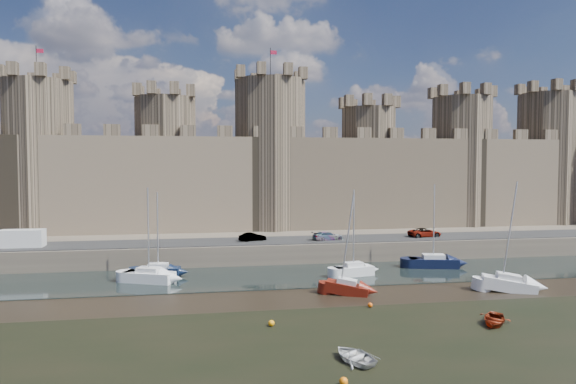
# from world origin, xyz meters

# --- Properties ---
(ground) EXTENTS (160.00, 160.00, 0.00)m
(ground) POSITION_xyz_m (0.00, 0.00, 0.00)
(ground) COLOR black
(ground) RESTS_ON ground
(water_channel) EXTENTS (160.00, 12.00, 0.08)m
(water_channel) POSITION_xyz_m (0.00, 24.00, 0.04)
(water_channel) COLOR black
(water_channel) RESTS_ON ground
(quay) EXTENTS (160.00, 60.00, 2.50)m
(quay) POSITION_xyz_m (0.00, 60.00, 1.25)
(quay) COLOR #4C443A
(quay) RESTS_ON ground
(road) EXTENTS (160.00, 7.00, 0.10)m
(road) POSITION_xyz_m (0.00, 34.00, 2.55)
(road) COLOR black
(road) RESTS_ON quay
(castle) EXTENTS (108.50, 11.00, 29.00)m
(castle) POSITION_xyz_m (-0.64, 48.00, 11.67)
(castle) COLOR #42382B
(castle) RESTS_ON quay
(car_1) EXTENTS (3.66, 2.19, 1.14)m
(car_1) POSITION_xyz_m (-2.26, 33.95, 3.07)
(car_1) COLOR gray
(car_1) RESTS_ON quay
(car_2) EXTENTS (4.32, 2.37, 1.18)m
(car_2) POSITION_xyz_m (7.56, 33.22, 3.09)
(car_2) COLOR gray
(car_2) RESTS_ON quay
(car_3) EXTENTS (4.67, 2.48, 1.25)m
(car_3) POSITION_xyz_m (21.32, 33.86, 3.12)
(car_3) COLOR gray
(car_3) RESTS_ON quay
(van) EXTENTS (4.98, 2.03, 2.17)m
(van) POSITION_xyz_m (-29.86, 33.50, 3.58)
(van) COLOR silver
(van) RESTS_ON quay
(sailboat_0) EXTENTS (5.70, 3.97, 9.94)m
(sailboat_0) POSITION_xyz_m (-14.22, 23.25, 0.78)
(sailboat_0) COLOR white
(sailboat_0) RESTS_ON ground
(sailboat_1) EXTENTS (4.89, 2.50, 9.35)m
(sailboat_1) POSITION_xyz_m (-13.48, 25.87, 0.76)
(sailboat_1) COLOR black
(sailboat_1) RESTS_ON ground
(sailboat_2) EXTENTS (4.68, 2.52, 9.57)m
(sailboat_2) POSITION_xyz_m (7.87, 22.75, 0.78)
(sailboat_2) COLOR silver
(sailboat_2) RESTS_ON ground
(sailboat_3) EXTENTS (6.05, 3.47, 9.99)m
(sailboat_3) POSITION_xyz_m (18.71, 25.64, 0.78)
(sailboat_3) COLOR black
(sailboat_3) RESTS_ON ground
(sailboat_4) EXTENTS (4.38, 3.14, 9.57)m
(sailboat_4) POSITION_xyz_m (4.95, 15.15, 0.71)
(sailboat_4) COLOR #66160B
(sailboat_4) RESTS_ON ground
(sailboat_5) EXTENTS (5.38, 3.63, 10.81)m
(sailboat_5) POSITION_xyz_m (20.93, 13.74, 0.77)
(sailboat_5) COLOR white
(sailboat_5) RESTS_ON ground
(dinghy_2) EXTENTS (3.46, 3.95, 0.68)m
(dinghy_2) POSITION_xyz_m (0.72, -1.13, 0.34)
(dinghy_2) COLOR beige
(dinghy_2) RESTS_ON ground
(dinghy_4) EXTENTS (3.85, 4.04, 0.68)m
(dinghy_4) POSITION_xyz_m (13.55, 4.22, 0.34)
(dinghy_4) COLOR maroon
(dinghy_4) RESTS_ON ground
(buoy_1) EXTENTS (0.49, 0.49, 0.49)m
(buoy_1) POSITION_xyz_m (-3.50, 6.73, 0.24)
(buoy_1) COLOR orange
(buoy_1) RESTS_ON ground
(buoy_2) EXTENTS (0.49, 0.49, 0.49)m
(buoy_2) POSITION_xyz_m (-0.94, -4.45, 0.25)
(buoy_2) COLOR orange
(buoy_2) RESTS_ON ground
(buoy_3) EXTENTS (0.43, 0.43, 0.43)m
(buoy_3) POSITION_xyz_m (5.66, 10.47, 0.22)
(buoy_3) COLOR #F5560A
(buoy_3) RESTS_ON ground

